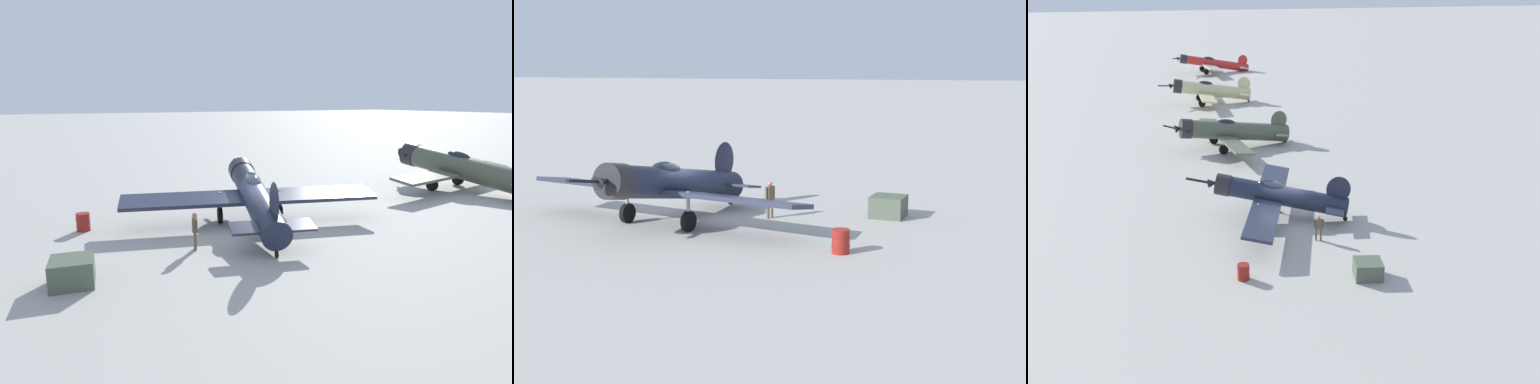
# 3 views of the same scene
# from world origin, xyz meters

# --- Properties ---
(ground_plane) EXTENTS (400.00, 400.00, 0.00)m
(ground_plane) POSITION_xyz_m (0.00, 0.00, 0.00)
(ground_plane) COLOR #A8A59E
(airplane_foreground) EXTENTS (9.98, 12.41, 3.01)m
(airplane_foreground) POSITION_xyz_m (0.47, -0.14, 1.57)
(airplane_foreground) COLOR #1E2338
(airplane_foreground) RESTS_ON ground_plane
(airplane_mid_apron) EXTENTS (11.12, 12.38, 3.02)m
(airplane_mid_apron) POSITION_xyz_m (1.14, -16.45, 1.51)
(airplane_mid_apron) COLOR #4C5442
(airplane_mid_apron) RESTS_ON ground_plane
(airplane_far_line) EXTENTS (10.76, 11.23, 3.05)m
(airplane_far_line) POSITION_xyz_m (1.26, -35.09, 1.59)
(airplane_far_line) COLOR beige
(airplane_far_line) RESTS_ON ground_plane
(airplane_outer_stand) EXTENTS (11.54, 11.52, 3.14)m
(airplane_outer_stand) POSITION_xyz_m (-1.27, -56.92, 1.38)
(airplane_outer_stand) COLOR red
(airplane_outer_stand) RESTS_ON ground_plane
(ground_crew_mechanic) EXTENTS (0.57, 0.35, 1.55)m
(ground_crew_mechanic) POSITION_xyz_m (-1.28, 3.52, 0.94)
(ground_crew_mechanic) COLOR brown
(ground_crew_mechanic) RESTS_ON ground_plane
(equipment_crate) EXTENTS (1.61, 1.58, 0.91)m
(equipment_crate) POSITION_xyz_m (-2.58, 8.29, 0.45)
(equipment_crate) COLOR #4C5647
(equipment_crate) RESTS_ON ground_plane
(fuel_drum) EXTENTS (0.65, 0.65, 0.84)m
(fuel_drum) POSITION_xyz_m (3.66, 7.17, 0.42)
(fuel_drum) COLOR maroon
(fuel_drum) RESTS_ON ground_plane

